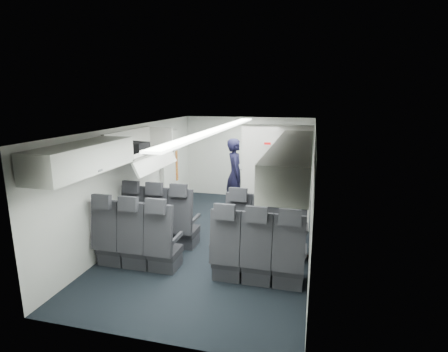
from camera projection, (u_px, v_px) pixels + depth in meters
The scene contains 13 objects.
cabin_shell at pixel (219, 182), 6.51m from camera, with size 3.41×6.01×2.16m.
seat_row_front at pixel (211, 229), 6.17m from camera, with size 3.33×0.56×1.24m.
seat_row_mid at pixel (194, 250), 5.32m from camera, with size 3.33×0.56×1.24m.
overhead_bin_left_rear at pixel (82, 158), 4.79m from camera, with size 0.53×1.80×0.40m.
overhead_bin_left_front_open at pixel (140, 149), 6.49m from camera, with size 0.64×1.70×0.72m.
overhead_bin_right_rear at pixel (289, 168), 4.12m from camera, with size 0.53×1.80×0.40m.
overhead_bin_right_front at pixel (296, 148), 5.78m from camera, with size 0.53×1.70×0.40m.
bulkhead_partition at pixel (276, 178), 7.04m from camera, with size 1.40×0.15×2.13m.
galley_unit at pixel (282, 166), 8.89m from camera, with size 0.85×0.52×1.90m.
boarding_door at pixel (170, 170), 8.41m from camera, with size 0.12×1.27×1.86m.
flight_attendant at pixel (235, 174), 8.33m from camera, with size 0.63×0.41×1.72m, color black.
carry_on_bag at pixel (136, 149), 6.21m from camera, with size 0.41×0.29×0.24m, color black.
papers at pixel (243, 166), 8.19m from camera, with size 0.18×0.02×0.12m, color white.
Camera 1 is at (1.65, -6.10, 2.70)m, focal length 28.00 mm.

